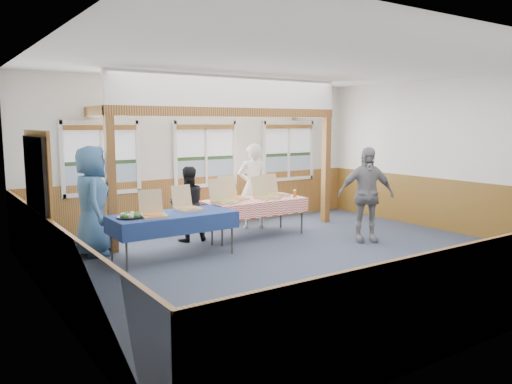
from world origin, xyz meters
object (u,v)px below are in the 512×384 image
(table_right, at_px, (254,202))
(man_blue, at_px, (92,201))
(woman_black, at_px, (188,204))
(person_grey, at_px, (366,194))
(table_left, at_px, (173,216))
(woman_white, at_px, (253,186))

(table_right, height_order, man_blue, man_blue)
(woman_black, distance_m, person_grey, 3.43)
(table_right, xyz_separation_m, person_grey, (1.54, -1.57, 0.21))
(table_left, xyz_separation_m, man_blue, (-1.08, 0.92, 0.24))
(table_right, bearing_deg, person_grey, -66.01)
(table_right, relative_size, woman_white, 1.23)
(table_right, xyz_separation_m, woman_black, (-1.29, 0.37, 0.02))
(table_left, bearing_deg, woman_black, 46.57)
(table_left, relative_size, man_blue, 1.13)
(woman_black, height_order, man_blue, man_blue)
(table_left, height_order, woman_white, woman_white)
(person_grey, bearing_deg, table_left, -165.24)
(table_left, height_order, person_grey, person_grey)
(woman_black, bearing_deg, table_left, 62.36)
(table_right, height_order, woman_white, woman_white)
(woman_white, height_order, woman_black, woman_white)
(woman_black, bearing_deg, table_right, 174.91)
(woman_white, height_order, person_grey, woman_white)
(table_right, bearing_deg, woman_white, 36.74)
(man_blue, bearing_deg, woman_black, -77.47)
(woman_black, xyz_separation_m, person_grey, (2.83, -1.94, 0.19))
(woman_black, bearing_deg, person_grey, 156.47)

